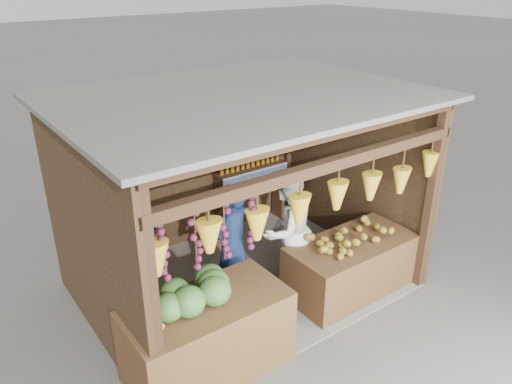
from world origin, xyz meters
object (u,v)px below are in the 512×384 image
(vendor_seated, at_px, (124,257))
(counter_right, at_px, (350,266))
(woman_standing, at_px, (286,230))
(counter_left, at_px, (208,337))
(man_standing, at_px, (232,245))

(vendor_seated, bearing_deg, counter_right, 173.87)
(woman_standing, bearing_deg, counter_left, 16.53)
(man_standing, xyz_separation_m, woman_standing, (0.76, -0.14, 0.03))
(counter_left, xyz_separation_m, vendor_seated, (-0.32, 1.36, 0.42))
(counter_right, bearing_deg, counter_left, -176.15)
(counter_left, height_order, woman_standing, woman_standing)
(man_standing, height_order, woman_standing, woman_standing)
(counter_right, height_order, woman_standing, woman_standing)
(counter_right, relative_size, vendor_seated, 1.48)
(counter_right, distance_m, vendor_seated, 2.92)
(man_standing, height_order, vendor_seated, man_standing)
(man_standing, bearing_deg, vendor_seated, -41.32)
(woman_standing, xyz_separation_m, vendor_seated, (-1.99, 0.60, 0.00))
(woman_standing, bearing_deg, vendor_seated, -24.69)
(man_standing, xyz_separation_m, vendor_seated, (-1.23, 0.46, 0.03))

